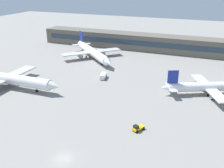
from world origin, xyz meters
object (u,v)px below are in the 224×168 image
(service_van_white, at_px, (103,76))
(airplane_far, at_px, (92,52))
(baggage_tug_yellow, at_px, (138,128))
(airplane_near, at_px, (7,79))
(airplane_mid, at_px, (212,87))

(service_van_white, bearing_deg, airplane_far, 124.68)
(baggage_tug_yellow, relative_size, service_van_white, 0.70)
(baggage_tug_yellow, bearing_deg, service_van_white, 127.10)
(airplane_near, height_order, airplane_far, airplane_near)
(airplane_near, distance_m, airplane_far, 49.03)
(airplane_near, relative_size, airplane_mid, 1.34)
(airplane_far, height_order, baggage_tug_yellow, airplane_far)
(airplane_mid, bearing_deg, service_van_white, -179.51)
(airplane_mid, xyz_separation_m, airplane_far, (-59.57, 24.63, 0.59))
(airplane_near, height_order, airplane_mid, airplane_near)
(airplane_far, relative_size, baggage_tug_yellow, 9.10)
(airplane_far, xyz_separation_m, service_van_white, (17.30, -24.99, -2.29))
(service_van_white, bearing_deg, airplane_near, -143.00)
(airplane_near, bearing_deg, airplane_mid, 17.55)
(airplane_near, distance_m, service_van_white, 37.34)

